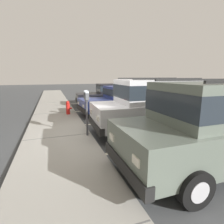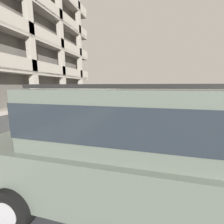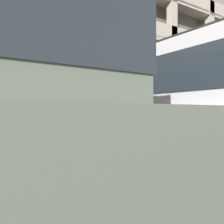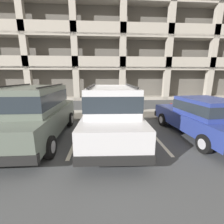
{
  "view_description": "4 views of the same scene",
  "coord_description": "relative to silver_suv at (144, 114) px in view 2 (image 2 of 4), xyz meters",
  "views": [
    {
      "loc": [
        -5.79,
        1.41,
        2.11
      ],
      "look_at": [
        -0.36,
        -0.47,
        0.91
      ],
      "focal_mm": 28.0,
      "sensor_mm": 36.0,
      "label": 1
    },
    {
      "loc": [
        -5.29,
        -2.46,
        2.01
      ],
      "look_at": [
        -0.32,
        -1.18,
        1.12
      ],
      "focal_mm": 24.0,
      "sensor_mm": 36.0,
      "label": 2
    },
    {
      "loc": [
        -3.22,
        -4.71,
        1.12
      ],
      "look_at": [
        -0.47,
        -0.75,
        1.11
      ],
      "focal_mm": 40.0,
      "sensor_mm": 36.0,
      "label": 3
    },
    {
      "loc": [
        -0.53,
        -7.67,
        2.3
      ],
      "look_at": [
        -0.1,
        -1.13,
        0.78
      ],
      "focal_mm": 24.0,
      "sensor_mm": 36.0,
      "label": 4
    }
  ],
  "objects": [
    {
      "name": "ground_plane",
      "position": [
        0.19,
        2.29,
        -1.14
      ],
      "size": [
        80.0,
        80.0,
        0.1
      ],
      "color": "#444749"
    },
    {
      "name": "sidewalk",
      "position": [
        0.19,
        3.59,
        -1.03
      ],
      "size": [
        40.0,
        2.2,
        0.12
      ],
      "color": "#9E9B93",
      "rests_on": "ground_plane"
    },
    {
      "name": "parking_stall_lines",
      "position": [
        1.73,
        0.89,
        -1.08
      ],
      "size": [
        12.44,
        4.8,
        0.01
      ],
      "color": "silver",
      "rests_on": "ground_plane"
    },
    {
      "name": "silver_suv",
      "position": [
        0.0,
        0.0,
        0.0
      ],
      "size": [
        2.13,
        4.84,
        2.03
      ],
      "rotation": [
        0.0,
        0.0,
        -0.03
      ],
      "color": "silver",
      "rests_on": "ground_plane"
    },
    {
      "name": "red_sedan",
      "position": [
        -2.78,
        0.15,
        0.0
      ],
      "size": [
        2.04,
        4.79,
        2.03
      ],
      "rotation": [
        0.0,
        0.0,
        0.0
      ],
      "color": "#5B665B",
      "rests_on": "ground_plane"
    },
    {
      "name": "dark_hatchback",
      "position": [
        3.51,
        -0.0,
        -0.27
      ],
      "size": [
        2.08,
        4.6,
        1.54
      ],
      "rotation": [
        0.0,
        0.0,
        0.08
      ],
      "color": "navy",
      "rests_on": "ground_plane"
    },
    {
      "name": "blue_coupe",
      "position": [
        6.4,
        -0.24,
        -0.27
      ],
      "size": [
        1.97,
        4.55,
        1.54
      ],
      "rotation": [
        0.0,
        0.0,
        -0.04
      ],
      "color": "black",
      "rests_on": "ground_plane"
    },
    {
      "name": "parking_meter_near",
      "position": [
        0.03,
        2.64,
        0.16
      ],
      "size": [
        0.35,
        0.12,
        1.52
      ],
      "color": "#47474C",
      "rests_on": "sidewalk"
    },
    {
      "name": "fire_hydrant",
      "position": [
        3.68,
        2.93,
        -0.62
      ],
      "size": [
        0.3,
        0.3,
        0.7
      ],
      "color": "red",
      "rests_on": "sidewalk"
    }
  ]
}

